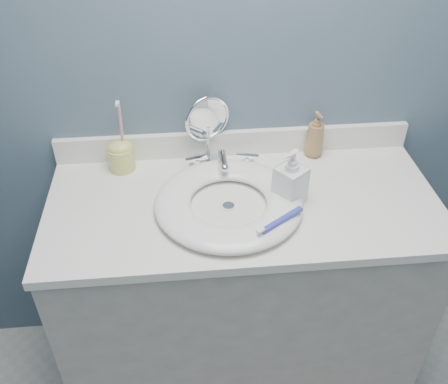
{
  "coord_description": "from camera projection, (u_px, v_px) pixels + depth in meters",
  "views": [
    {
      "loc": [
        -0.18,
        -0.22,
        1.85
      ],
      "look_at": [
        -0.06,
        0.94,
        0.94
      ],
      "focal_mm": 40.0,
      "sensor_mm": 36.0,
      "label": 1
    }
  ],
  "objects": [
    {
      "name": "back_wall",
      "position": [
        235.0,
        66.0,
        1.57
      ],
      "size": [
        2.2,
        0.02,
        2.4
      ],
      "primitive_type": "cube",
      "color": "#4B6271",
      "rests_on": "ground"
    },
    {
      "name": "vanity_cabinet",
      "position": [
        241.0,
        297.0,
        1.83
      ],
      "size": [
        1.2,
        0.55,
        0.85
      ],
      "primitive_type": "cube",
      "color": "#BAB4AA",
      "rests_on": "ground"
    },
    {
      "name": "countertop",
      "position": [
        243.0,
        204.0,
        1.56
      ],
      "size": [
        1.22,
        0.57,
        0.03
      ],
      "primitive_type": "cube",
      "color": "white",
      "rests_on": "vanity_cabinet"
    },
    {
      "name": "backsplash",
      "position": [
        234.0,
        143.0,
        1.73
      ],
      "size": [
        1.22,
        0.02,
        0.09
      ],
      "primitive_type": "cube",
      "color": "white",
      "rests_on": "countertop"
    },
    {
      "name": "basin",
      "position": [
        229.0,
        202.0,
        1.51
      ],
      "size": [
        0.45,
        0.45,
        0.04
      ],
      "primitive_type": null,
      "color": "white",
      "rests_on": "countertop"
    },
    {
      "name": "drain",
      "position": [
        229.0,
        206.0,
        1.52
      ],
      "size": [
        0.04,
        0.04,
        0.01
      ],
      "primitive_type": "cylinder",
      "color": "silver",
      "rests_on": "countertop"
    },
    {
      "name": "faucet",
      "position": [
        222.0,
        163.0,
        1.66
      ],
      "size": [
        0.25,
        0.13,
        0.07
      ],
      "color": "silver",
      "rests_on": "countertop"
    },
    {
      "name": "makeup_mirror",
      "position": [
        208.0,
        126.0,
        1.65
      ],
      "size": [
        0.15,
        0.09,
        0.24
      ],
      "rotation": [
        0.0,
        0.0,
        0.41
      ],
      "color": "silver",
      "rests_on": "countertop"
    },
    {
      "name": "soap_bottle_amber",
      "position": [
        315.0,
        134.0,
        1.7
      ],
      "size": [
        0.08,
        0.08,
        0.17
      ],
      "primitive_type": "imported",
      "rotation": [
        0.0,
        0.0,
        0.2
      ],
      "color": "#9C7246",
      "rests_on": "countertop"
    },
    {
      "name": "soap_bottle_clear",
      "position": [
        291.0,
        177.0,
        1.49
      ],
      "size": [
        0.12,
        0.12,
        0.18
      ],
      "primitive_type": "imported",
      "rotation": [
        0.0,
        0.0,
        -0.91
      ],
      "color": "white",
      "rests_on": "countertop"
    },
    {
      "name": "toothbrush_holder",
      "position": [
        121.0,
        154.0,
        1.65
      ],
      "size": [
        0.09,
        0.09,
        0.25
      ],
      "rotation": [
        0.0,
        0.0,
        0.34
      ],
      "color": "#D3D56A",
      "rests_on": "countertop"
    },
    {
      "name": "toothbrush_lying",
      "position": [
        280.0,
        221.0,
        1.41
      ],
      "size": [
        0.15,
        0.11,
        0.02
      ],
      "rotation": [
        0.0,
        0.0,
        0.61
      ],
      "color": "#3139B0",
      "rests_on": "basin"
    }
  ]
}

